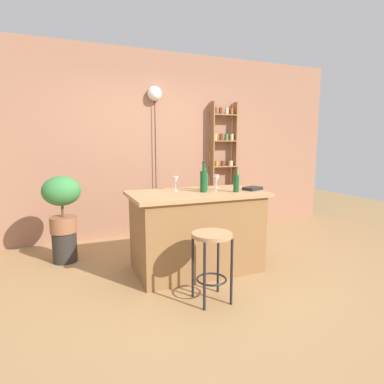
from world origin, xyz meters
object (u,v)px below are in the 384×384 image
at_px(wine_glass_left, 176,180).
at_px(potted_plant, 62,199).
at_px(spice_shelf, 223,164).
at_px(bar_stool, 212,250).
at_px(bottle_wine_red, 204,181).
at_px(plant_stool, 65,247).
at_px(wine_glass_center, 216,180).
at_px(bottle_spirits_clear, 236,183).
at_px(cookbook, 252,188).
at_px(pendant_globe_light, 155,96).
at_px(wine_glass_right, 216,178).
at_px(bottle_sauce_amber, 204,181).

bearing_deg(wine_glass_left, potted_plant, 153.21).
bearing_deg(spice_shelf, bar_stool, -119.83).
bearing_deg(bottle_wine_red, potted_plant, 154.97).
xyz_separation_m(plant_stool, wine_glass_left, (1.21, -0.61, 0.82)).
height_order(potted_plant, bottle_wine_red, bottle_wine_red).
height_order(plant_stool, wine_glass_center, wine_glass_center).
height_order(bottle_spirits_clear, wine_glass_center, bottle_spirits_clear).
bearing_deg(cookbook, pendant_globe_light, 91.78).
xyz_separation_m(potted_plant, wine_glass_left, (1.21, -0.61, 0.23)).
xyz_separation_m(wine_glass_right, pendant_globe_light, (-0.37, 1.34, 1.12)).
xyz_separation_m(wine_glass_right, cookbook, (0.32, -0.30, -0.10)).
xyz_separation_m(potted_plant, bottle_spirits_clear, (1.80, -0.97, 0.22)).
distance_m(spice_shelf, bottle_wine_red, 1.72).
distance_m(spice_shelf, bottle_spirits_clear, 1.81).
xyz_separation_m(bottle_spirits_clear, wine_glass_left, (-0.58, 0.36, 0.01)).
height_order(wine_glass_center, pendant_globe_light, pendant_globe_light).
height_order(spice_shelf, wine_glass_left, spice_shelf).
xyz_separation_m(bar_stool, bottle_wine_red, (0.31, 0.84, 0.51)).
xyz_separation_m(bar_stool, pendant_globe_light, (0.14, 2.28, 1.65)).
relative_size(bottle_spirits_clear, bottle_sauce_amber, 0.82).
distance_m(bar_stool, wine_glass_right, 1.19).
xyz_separation_m(bottle_wine_red, wine_glass_center, (0.12, -0.06, 0.01)).
distance_m(plant_stool, wine_glass_center, 2.00).
height_order(plant_stool, bottle_spirits_clear, bottle_spirits_clear).
height_order(spice_shelf, bottle_sauce_amber, spice_shelf).
bearing_deg(wine_glass_right, plant_stool, 160.60).
bearing_deg(bottle_spirits_clear, spice_shelf, 66.78).
height_order(plant_stool, cookbook, cookbook).
bearing_deg(plant_stool, bottle_wine_red, -25.03).
bearing_deg(cookbook, wine_glass_right, 115.64).
relative_size(bottle_wine_red, wine_glass_right, 1.70).
bearing_deg(bottle_sauce_amber, spice_shelf, 55.58).
xyz_separation_m(bottle_wine_red, wine_glass_right, (0.20, 0.10, 0.01)).
bearing_deg(bottle_wine_red, wine_glass_left, 162.20).
bearing_deg(bottle_spirits_clear, wine_glass_right, 100.20).
height_order(spice_shelf, bottle_wine_red, spice_shelf).
bearing_deg(plant_stool, wine_glass_right, -19.40).
xyz_separation_m(bottle_sauce_amber, wine_glass_right, (0.27, 0.23, -0.01)).
bearing_deg(bottle_spirits_clear, wine_glass_left, 148.35).
distance_m(plant_stool, bottle_spirits_clear, 2.20).
xyz_separation_m(wine_glass_left, pendant_globe_light, (0.15, 1.34, 1.12)).
xyz_separation_m(plant_stool, bottle_spirits_clear, (1.80, -0.97, 0.81)).
distance_m(spice_shelf, potted_plant, 2.62).
distance_m(plant_stool, wine_glass_left, 1.59).
bearing_deg(potted_plant, bar_stool, -51.77).
relative_size(potted_plant, cookbook, 3.23).
height_order(bottle_spirits_clear, bottle_sauce_amber, bottle_sauce_amber).
bearing_deg(cookbook, bar_stool, -163.20).
relative_size(plant_stool, wine_glass_left, 2.25).
height_order(spice_shelf, bottle_spirits_clear, spice_shelf).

